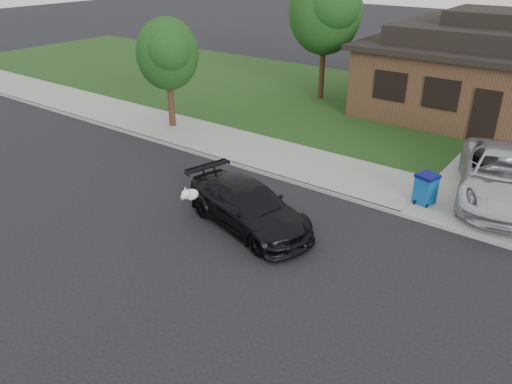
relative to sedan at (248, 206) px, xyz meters
The scene contains 10 objects.
ground 0.83m from the sedan, 145.51° to the right, with size 120.00×120.00×0.00m, color black.
sidewalk 4.75m from the sedan, 95.40° to the left, with size 60.00×3.00×0.12m, color gray.
curb 3.28m from the sedan, 97.91° to the left, with size 60.00×0.12×0.12m, color gray.
lawn 12.72m from the sedan, 92.00° to the left, with size 60.00×13.00×0.13m, color #193814.
sedan is the anchor object (origin of this frame).
minivan 7.97m from the sedan, 47.19° to the left, with size 2.53×5.48×1.52m, color silver.
recycling_bin 5.53m from the sedan, 49.01° to the left, with size 0.71×0.71×0.96m.
house 15.19m from the sedan, 76.39° to the left, with size 12.60×8.60×4.65m.
tree_0 13.99m from the sedan, 110.81° to the left, with size 3.78×3.60×6.34m.
tree_2 9.55m from the sedan, 148.44° to the left, with size 2.73×2.60×4.59m.
Camera 1 is at (8.06, -9.56, 7.22)m, focal length 35.00 mm.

